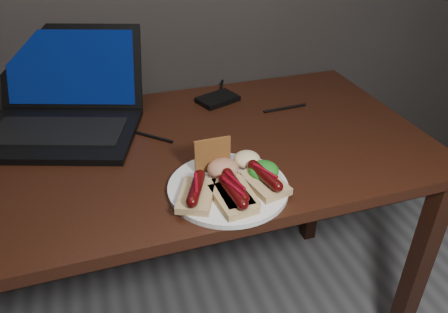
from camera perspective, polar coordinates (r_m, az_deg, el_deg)
name	(u,v)px	position (r m, az deg, el deg)	size (l,w,h in m)	color
desk	(167,176)	(1.19, -7.46, -2.50)	(1.40, 0.70, 0.75)	#34160D
laptop	(62,110)	(1.29, -20.37, 5.71)	(0.51, 0.48, 0.25)	black
hard_drive	(218,99)	(1.38, -0.84, 7.50)	(0.12, 0.08, 0.02)	black
desk_cables	(156,120)	(1.27, -8.93, 4.70)	(1.01, 0.39, 0.01)	black
plate	(228,187)	(0.98, 0.54, -4.06)	(0.27, 0.27, 0.01)	silver
bread_sausage_left	(196,192)	(0.93, -3.65, -4.70)	(0.11, 0.13, 0.04)	tan
bread_sausage_center	(235,190)	(0.93, 1.46, -4.36)	(0.07, 0.12, 0.04)	tan
bread_sausage_right	(265,180)	(0.97, 5.32, -3.03)	(0.09, 0.13, 0.04)	tan
bread_sausage_extra	(233,196)	(0.92, 1.16, -5.14)	(0.08, 0.12, 0.04)	tan
crispbread	(213,155)	(1.00, -1.51, 0.21)	(0.09, 0.01, 0.09)	#995C2A
salad_greens	(264,171)	(0.99, 5.19, -1.86)	(0.07, 0.07, 0.04)	#125C14
salsa_mound	(223,169)	(0.99, -0.15, -1.58)	(0.07, 0.07, 0.04)	#A21A10
coleslaw_mound	(247,159)	(1.03, 3.00, -0.37)	(0.06, 0.06, 0.04)	silver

